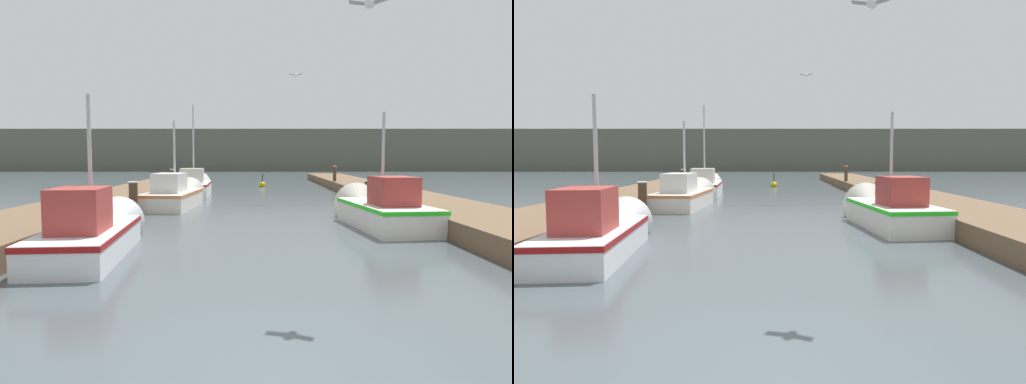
# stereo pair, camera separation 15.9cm
# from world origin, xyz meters

# --- Properties ---
(ground_plane) EXTENTS (200.00, 200.00, 0.00)m
(ground_plane) POSITION_xyz_m (0.00, 0.00, 0.00)
(ground_plane) COLOR #424C51
(dock_left) EXTENTS (2.85, 40.00, 0.49)m
(dock_left) POSITION_xyz_m (-5.80, 16.00, 0.25)
(dock_left) COLOR brown
(dock_left) RESTS_ON ground_plane
(dock_right) EXTENTS (2.85, 40.00, 0.49)m
(dock_right) POSITION_xyz_m (5.80, 16.00, 0.25)
(dock_right) COLOR brown
(dock_right) RESTS_ON ground_plane
(distant_shore_ridge) EXTENTS (120.00, 16.00, 5.67)m
(distant_shore_ridge) POSITION_xyz_m (0.00, 65.27, 2.83)
(distant_shore_ridge) COLOR #565B4C
(distant_shore_ridge) RESTS_ON ground_plane
(fishing_boat_0) EXTENTS (1.78, 4.81, 3.59)m
(fishing_boat_0) POSITION_xyz_m (-3.50, 5.47, 0.42)
(fishing_boat_0) COLOR silver
(fishing_boat_0) RESTS_ON ground_plane
(fishing_boat_1) EXTENTS (2.05, 4.60, 3.63)m
(fishing_boat_1) POSITION_xyz_m (3.38, 8.92, 0.46)
(fishing_boat_1) COLOR silver
(fishing_boat_1) RESTS_ON ground_plane
(fishing_boat_2) EXTENTS (1.88, 4.84, 3.76)m
(fishing_boat_2) POSITION_xyz_m (-3.30, 13.96, 0.45)
(fishing_boat_2) COLOR silver
(fishing_boat_2) RESTS_ON ground_plane
(fishing_boat_3) EXTENTS (1.81, 5.24, 4.98)m
(fishing_boat_3) POSITION_xyz_m (-3.34, 19.64, 0.44)
(fishing_boat_3) COLOR silver
(fishing_boat_3) RESTS_ON ground_plane
(mooring_piling_0) EXTENTS (0.34, 0.34, 0.97)m
(mooring_piling_0) POSITION_xyz_m (4.54, 15.00, 0.49)
(mooring_piling_0) COLOR #473523
(mooring_piling_0) RESTS_ON ground_plane
(mooring_piling_1) EXTENTS (0.23, 0.23, 1.42)m
(mooring_piling_1) POSITION_xyz_m (4.57, 23.37, 0.71)
(mooring_piling_1) COLOR #473523
(mooring_piling_1) RESTS_ON ground_plane
(mooring_piling_2) EXTENTS (0.26, 0.26, 1.32)m
(mooring_piling_2) POSITION_xyz_m (-4.55, 20.02, 0.67)
(mooring_piling_2) COLOR #473523
(mooring_piling_2) RESTS_ON ground_plane
(mooring_piling_3) EXTENTS (0.34, 0.34, 1.14)m
(mooring_piling_3) POSITION_xyz_m (-4.23, 11.16, 0.58)
(mooring_piling_3) COLOR #473523
(mooring_piling_3) RESTS_ON ground_plane
(channel_buoy) EXTENTS (0.44, 0.44, 0.94)m
(channel_buoy) POSITION_xyz_m (0.27, 25.72, 0.13)
(channel_buoy) COLOR gold
(channel_buoy) RESTS_ON ground_plane
(seagull_lead) EXTENTS (0.56, 0.30, 0.12)m
(seagull_lead) POSITION_xyz_m (1.60, 16.30, 5.53)
(seagull_lead) COLOR white
(seagull_1) EXTENTS (0.55, 0.31, 0.12)m
(seagull_1) POSITION_xyz_m (1.40, 2.46, 4.06)
(seagull_1) COLOR white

